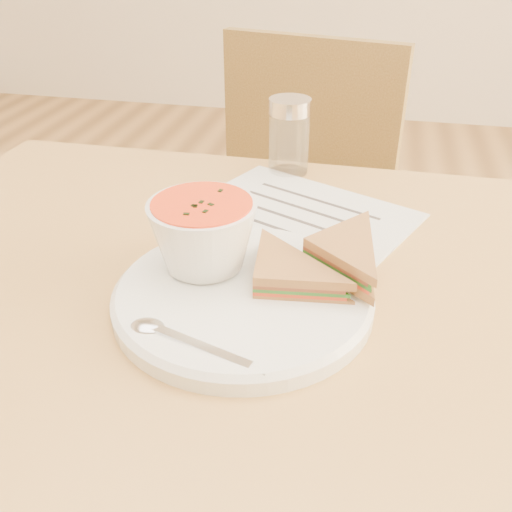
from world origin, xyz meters
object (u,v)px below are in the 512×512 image
(chair_far, at_px, (274,267))
(plate, at_px, (243,297))
(condiment_shaker, at_px, (289,136))
(soup_bowl, at_px, (204,238))
(dining_table, at_px, (248,476))

(chair_far, relative_size, plate, 3.20)
(chair_far, height_order, condiment_shaker, chair_far)
(soup_bowl, distance_m, condiment_shaker, 0.34)
(plate, xyz_separation_m, soup_bowl, (-0.05, 0.03, 0.05))
(dining_table, height_order, soup_bowl, soup_bowl)
(dining_table, xyz_separation_m, chair_far, (-0.05, 0.48, 0.07))
(plate, bearing_deg, condiment_shaker, 92.13)
(plate, relative_size, soup_bowl, 2.34)
(soup_bowl, bearing_deg, chair_far, 91.48)
(dining_table, bearing_deg, chair_far, 96.33)
(chair_far, height_order, soup_bowl, chair_far)
(chair_far, bearing_deg, plate, 110.02)
(chair_far, bearing_deg, dining_table, 109.45)
(dining_table, relative_size, plate, 3.56)
(dining_table, height_order, condiment_shaker, condiment_shaker)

